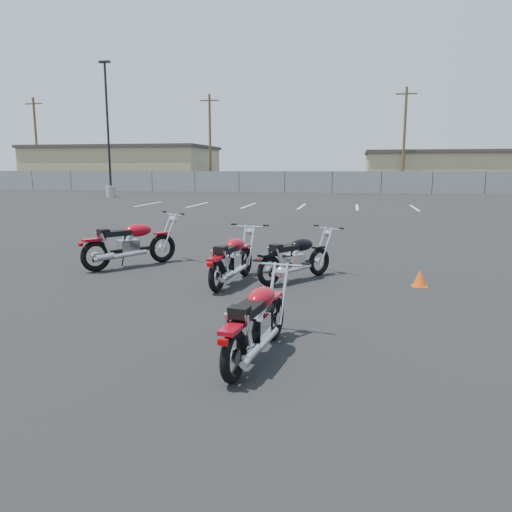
% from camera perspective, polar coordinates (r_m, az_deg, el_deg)
% --- Properties ---
extents(ground, '(120.00, 120.00, 0.00)m').
position_cam_1_polar(ground, '(8.07, -2.22, -5.23)').
color(ground, black).
rests_on(ground, ground).
extents(motorcycle_front_red, '(1.77, 2.07, 1.13)m').
position_cam_1_polar(motorcycle_front_red, '(11.10, -14.19, 1.40)').
color(motorcycle_front_red, black).
rests_on(motorcycle_front_red, ground).
extents(motorcycle_second_black, '(1.52, 1.79, 0.97)m').
position_cam_1_polar(motorcycle_second_black, '(9.48, 4.55, -0.20)').
color(motorcycle_second_black, black).
rests_on(motorcycle_second_black, ground).
extents(motorcycle_third_red, '(0.80, 2.06, 1.01)m').
position_cam_1_polar(motorcycle_third_red, '(9.21, -2.73, -0.38)').
color(motorcycle_third_red, black).
rests_on(motorcycle_third_red, ground).
extents(motorcycle_rear_red, '(0.76, 1.96, 0.96)m').
position_cam_1_polar(motorcycle_rear_red, '(5.62, 0.10, -7.49)').
color(motorcycle_rear_red, black).
rests_on(motorcycle_rear_red, ground).
extents(training_cone_near, '(0.26, 0.26, 0.32)m').
position_cam_1_polar(training_cone_near, '(9.51, 18.21, -2.41)').
color(training_cone_near, '#FF510D').
rests_on(training_cone_near, ground).
extents(light_pole_west, '(0.80, 0.70, 9.38)m').
position_cam_1_polar(light_pole_west, '(37.70, -16.38, 10.08)').
color(light_pole_west, gray).
rests_on(light_pole_west, ground).
extents(chainlink_fence, '(80.06, 0.06, 1.80)m').
position_cam_1_polar(chainlink_fence, '(42.63, 8.70, 8.34)').
color(chainlink_fence, slate).
rests_on(chainlink_fence, ground).
extents(tan_building_west, '(18.40, 10.40, 4.30)m').
position_cam_1_polar(tan_building_west, '(54.99, -14.84, 9.81)').
color(tan_building_west, tan).
rests_on(tan_building_west, ground).
extents(tan_building_east, '(14.40, 9.40, 3.70)m').
position_cam_1_polar(tan_building_east, '(52.23, 20.33, 9.19)').
color(tan_building_east, tan).
rests_on(tan_building_east, ground).
extents(utility_pole_a, '(1.80, 0.24, 9.00)m').
position_cam_1_polar(utility_pole_a, '(56.45, -23.81, 11.87)').
color(utility_pole_a, '#4E3B24').
rests_on(utility_pole_a, ground).
extents(utility_pole_b, '(1.80, 0.24, 9.00)m').
position_cam_1_polar(utility_pole_b, '(49.60, -5.28, 13.02)').
color(utility_pole_b, '#4E3B24').
rests_on(utility_pole_b, ground).
extents(utility_pole_c, '(1.80, 0.24, 9.00)m').
position_cam_1_polar(utility_pole_c, '(46.84, 16.58, 12.83)').
color(utility_pole_c, '#4E3B24').
rests_on(utility_pole_c, ground).
extents(parking_line_stripes, '(15.12, 4.00, 0.01)m').
position_cam_1_polar(parking_line_stripes, '(27.99, 2.18, 5.74)').
color(parking_line_stripes, silver).
rests_on(parking_line_stripes, ground).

